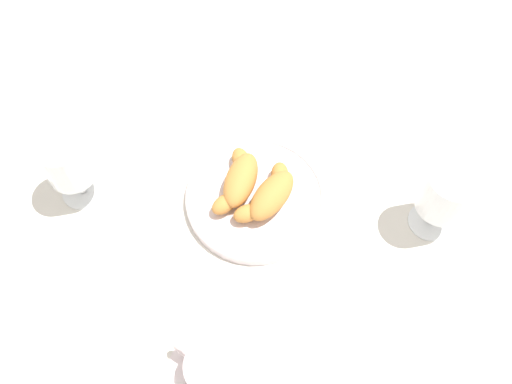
{
  "coord_description": "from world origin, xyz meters",
  "views": [
    {
      "loc": [
        -0.44,
        -0.04,
        0.81
      ],
      "look_at": [
        -0.01,
        -0.01,
        0.03
      ],
      "focal_mm": 39.78,
      "sensor_mm": 36.0,
      "label": 1
    }
  ],
  "objects_px": {
    "pastry_plate": "(256,198)",
    "juice_glass_left": "(67,162)",
    "juice_glass_right": "(446,194)",
    "croissant_large": "(270,195)",
    "croissant_small": "(239,181)",
    "coffee_cup_near": "(213,371)"
  },
  "relations": [
    {
      "from": "croissant_large",
      "to": "juice_glass_right",
      "type": "xyz_separation_m",
      "value": [
        -0.01,
        -0.26,
        0.05
      ]
    },
    {
      "from": "croissant_small",
      "to": "juice_glass_left",
      "type": "bearing_deg",
      "value": 93.4
    },
    {
      "from": "coffee_cup_near",
      "to": "juice_glass_right",
      "type": "height_order",
      "value": "juice_glass_right"
    },
    {
      "from": "coffee_cup_near",
      "to": "juice_glass_right",
      "type": "distance_m",
      "value": 0.42
    },
    {
      "from": "croissant_large",
      "to": "juice_glass_left",
      "type": "height_order",
      "value": "juice_glass_left"
    },
    {
      "from": "croissant_small",
      "to": "coffee_cup_near",
      "type": "relative_size",
      "value": 0.98
    },
    {
      "from": "coffee_cup_near",
      "to": "croissant_small",
      "type": "bearing_deg",
      "value": -2.05
    },
    {
      "from": "juice_glass_left",
      "to": "juice_glass_right",
      "type": "distance_m",
      "value": 0.56
    },
    {
      "from": "pastry_plate",
      "to": "coffee_cup_near",
      "type": "distance_m",
      "value": 0.28
    },
    {
      "from": "juice_glass_right",
      "to": "croissant_large",
      "type": "bearing_deg",
      "value": 88.11
    },
    {
      "from": "croissant_large",
      "to": "pastry_plate",
      "type": "bearing_deg",
      "value": 66.89
    },
    {
      "from": "croissant_small",
      "to": "coffee_cup_near",
      "type": "height_order",
      "value": "croissant_small"
    },
    {
      "from": "croissant_large",
      "to": "coffee_cup_near",
      "type": "bearing_deg",
      "value": 167.18
    },
    {
      "from": "croissant_small",
      "to": "juice_glass_right",
      "type": "distance_m",
      "value": 0.31
    },
    {
      "from": "pastry_plate",
      "to": "juice_glass_left",
      "type": "relative_size",
      "value": 1.62
    },
    {
      "from": "coffee_cup_near",
      "to": "juice_glass_left",
      "type": "xyz_separation_m",
      "value": [
        0.27,
        0.25,
        0.07
      ]
    },
    {
      "from": "croissant_small",
      "to": "juice_glass_left",
      "type": "relative_size",
      "value": 0.95
    },
    {
      "from": "croissant_small",
      "to": "juice_glass_right",
      "type": "xyz_separation_m",
      "value": [
        -0.03,
        -0.31,
        0.05
      ]
    },
    {
      "from": "croissant_large",
      "to": "croissant_small",
      "type": "height_order",
      "value": "same"
    },
    {
      "from": "pastry_plate",
      "to": "juice_glass_right",
      "type": "xyz_separation_m",
      "value": [
        -0.02,
        -0.28,
        0.08
      ]
    },
    {
      "from": "croissant_small",
      "to": "juice_glass_right",
      "type": "relative_size",
      "value": 0.95
    },
    {
      "from": "juice_glass_left",
      "to": "juice_glass_right",
      "type": "bearing_deg",
      "value": -91.5
    }
  ]
}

